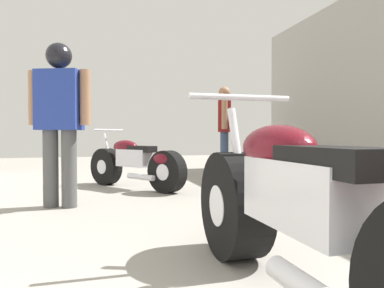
% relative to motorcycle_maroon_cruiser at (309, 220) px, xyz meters
% --- Properties ---
extents(ground_plane, '(18.77, 18.77, 0.00)m').
position_rel_motorcycle_maroon_cruiser_xyz_m(ground_plane, '(0.20, 2.26, -0.41)').
color(ground_plane, gray).
extents(motorcycle_maroon_cruiser, '(0.63, 2.12, 0.99)m').
position_rel_motorcycle_maroon_cruiser_xyz_m(motorcycle_maroon_cruiser, '(0.00, 0.00, 0.00)').
color(motorcycle_maroon_cruiser, black).
rests_on(motorcycle_maroon_cruiser, ground_plane).
extents(motorcycle_black_naked, '(1.22, 1.55, 0.85)m').
position_rel_motorcycle_maroon_cruiser_xyz_m(motorcycle_black_naked, '(-0.30, 3.76, -0.05)').
color(motorcycle_black_naked, black).
rests_on(motorcycle_black_naked, ground_plane).
extents(mechanic_in_blue, '(0.38, 0.67, 1.69)m').
position_rel_motorcycle_maroon_cruiser_xyz_m(mechanic_in_blue, '(1.56, 5.25, 0.55)').
color(mechanic_in_blue, '#384766').
rests_on(mechanic_in_blue, ground_plane).
extents(mechanic_with_helmet, '(0.66, 0.38, 1.71)m').
position_rel_motorcycle_maroon_cruiser_xyz_m(mechanic_with_helmet, '(-1.20, 2.67, 0.61)').
color(mechanic_with_helmet, '#4C4C4C').
rests_on(mechanic_with_helmet, ground_plane).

